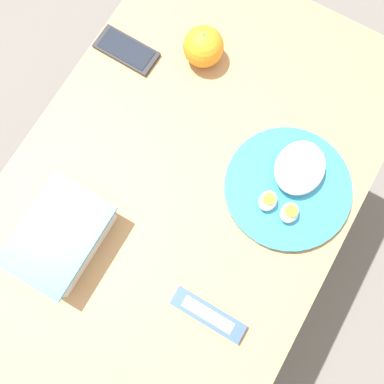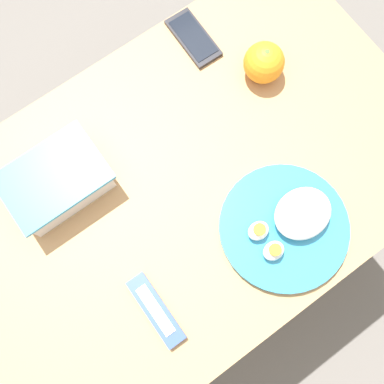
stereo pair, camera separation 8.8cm
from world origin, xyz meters
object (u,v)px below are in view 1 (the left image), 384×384
at_px(food_container, 63,238).
at_px(orange_fruit, 203,47).
at_px(rice_plate, 291,183).
at_px(candy_bar, 208,315).
at_px(cell_phone, 126,50).

relative_size(food_container, orange_fruit, 2.28).
height_order(rice_plate, candy_bar, rice_plate).
bearing_deg(orange_fruit, food_container, 176.04).
bearing_deg(candy_bar, cell_phone, 47.20).
distance_m(orange_fruit, cell_phone, 0.17).
height_order(food_container, orange_fruit, orange_fruit).
bearing_deg(rice_plate, food_container, 134.10).
relative_size(candy_bar, cell_phone, 1.05).
relative_size(orange_fruit, rice_plate, 0.34).
relative_size(food_container, rice_plate, 0.77).
height_order(food_container, cell_phone, food_container).
bearing_deg(food_container, orange_fruit, -3.96).
relative_size(orange_fruit, candy_bar, 0.58).
relative_size(rice_plate, candy_bar, 1.74).
height_order(orange_fruit, cell_phone, orange_fruit).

